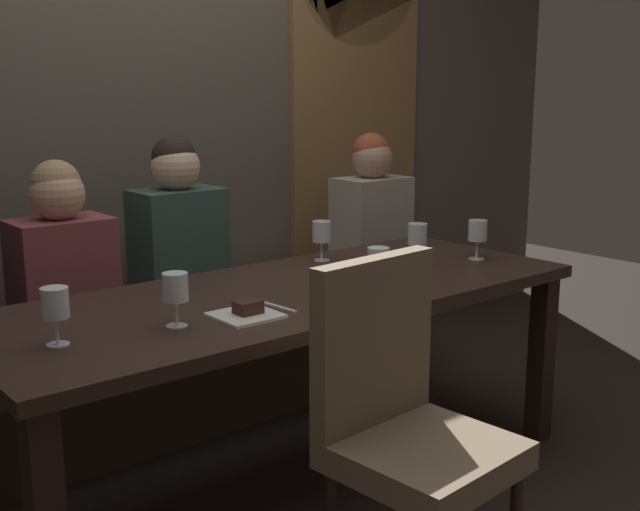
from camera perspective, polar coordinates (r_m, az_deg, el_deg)
The scene contains 17 objects.
ground at distance 3.07m, azimuth -2.10°, elevation -15.92°, with size 9.00×9.00×0.00m, color black.
back_wall_tiled at distance 3.76m, azimuth -14.00°, elevation 12.60°, with size 6.00×0.12×3.00m, color brown.
arched_door at distance 4.46m, azimuth 2.57°, elevation 11.06°, with size 0.90×0.05×2.55m.
dining_table at distance 2.83m, azimuth -2.20°, elevation -4.16°, with size 2.20×0.84×0.74m.
banquette_bench at distance 3.51m, azimuth -9.19°, elevation -8.30°, with size 2.50×0.44×0.45m.
chair_near_side at distance 2.25m, azimuth 5.92°, elevation -11.12°, with size 0.47×0.47×0.98m.
diner_bearded at distance 3.13m, azimuth -17.98°, elevation -0.50°, with size 0.36×0.24×0.73m.
diner_far_end at distance 3.36m, azimuth -10.13°, elevation 1.31°, with size 0.36×0.24×0.80m.
diner_near_end at distance 3.96m, azimuth 3.69°, elevation 2.90°, with size 0.36×0.24×0.77m.
wine_glass_near_right at distance 3.24m, azimuth 0.12°, elevation 1.59°, with size 0.08×0.08×0.16m.
wine_glass_end_left at distance 3.33m, azimuth 11.22°, elevation 1.69°, with size 0.08×0.08×0.16m.
wine_glass_far_left at distance 2.29m, azimuth -18.45°, elevation -3.35°, with size 0.08×0.08×0.16m.
wine_glass_center_back at distance 3.20m, azimuth 7.00°, elevation 1.44°, with size 0.08×0.08×0.16m.
wine_glass_center_front at distance 2.38m, azimuth -10.32°, elevation -2.44°, with size 0.08×0.08×0.16m.
wine_glass_far_right at distance 2.72m, azimuth 4.20°, elevation -0.41°, with size 0.08×0.08×0.16m.
dessert_plate at distance 2.48m, azimuth -5.29°, elevation -4.08°, with size 0.19×0.19×0.05m.
fork_on_table at distance 2.58m, azimuth -3.06°, elevation -3.68°, with size 0.02×0.17×0.01m, color silver.
Camera 1 is at (-1.65, -2.16, 1.44)m, focal length 44.69 mm.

